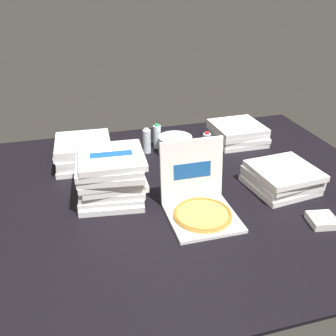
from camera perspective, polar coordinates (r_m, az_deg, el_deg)
ground_plane at (r=2.63m, az=-0.27°, el=-3.99°), size 3.20×2.40×0.02m
open_pizza_box at (r=2.38m, az=4.76°, el=-5.25°), size 0.41×0.46×0.43m
pizza_stack_right_far at (r=2.53m, az=-8.54°, el=-1.22°), size 0.47×0.48×0.33m
pizza_stack_right_near at (r=3.43m, az=10.41°, el=5.18°), size 0.45×0.43×0.16m
pizza_stack_right_mid at (r=2.76m, az=16.67°, el=-1.38°), size 0.47×0.47×0.16m
pizza_stack_left_mid at (r=3.04m, az=-12.56°, el=2.29°), size 0.45×0.46×0.20m
ice_bucket at (r=3.16m, az=1.10°, el=3.48°), size 0.28×0.28×0.15m
water_bottle_0 at (r=3.10m, az=5.76°, el=3.46°), size 0.07×0.07×0.21m
water_bottle_1 at (r=3.25m, az=-1.65°, el=4.71°), size 0.07×0.07×0.21m
water_bottle_2 at (r=3.16m, az=-3.18°, el=4.04°), size 0.07×0.07×0.21m
napkin_pile at (r=2.50m, az=22.06°, el=-7.27°), size 0.18×0.18×0.05m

